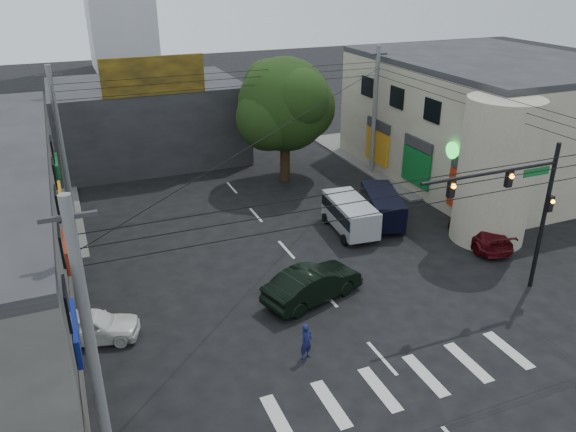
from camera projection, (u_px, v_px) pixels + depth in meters
ground at (346, 318)px, 24.74m from camera, size 160.00×160.00×0.00m
sidewalk_far_right at (438, 152)px, 46.13m from camera, size 16.00×16.00×0.15m
building_right at (486, 120)px, 40.31m from camera, size 14.00×18.00×8.00m
corner_column at (495, 172)px, 30.29m from camera, size 4.00×4.00×8.00m
building_far at (148, 121)px, 44.02m from camera, size 14.00×10.00×6.00m
billboard at (153, 76)px, 38.12m from camera, size 7.00×0.30×2.60m
street_tree at (285, 105)px, 38.20m from camera, size 6.40×6.40×8.70m
traffic_gantry at (520, 199)px, 24.63m from camera, size 7.10×0.35×7.20m
utility_pole_near_left at (91, 349)px, 15.40m from camera, size 0.32×0.32×9.20m
utility_pole_far_left at (61, 145)px, 32.67m from camera, size 0.32×0.32×9.20m
utility_pole_far_right at (375, 112)px, 39.98m from camera, size 0.32×0.32×9.20m
dark_sedan at (313, 284)px, 25.81m from camera, size 4.46×5.88×1.62m
white_compact at (90, 326)px, 23.06m from camera, size 3.69×4.80×1.35m
maroon_sedan at (480, 232)px, 31.10m from camera, size 3.80×5.50×1.38m
silver_minivan at (350, 217)px, 32.29m from camera, size 4.79×2.70×1.91m
navy_van at (382, 208)px, 33.48m from camera, size 5.73×4.57×1.87m
traffic_officer at (306, 342)px, 21.91m from camera, size 0.85×0.80×1.57m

